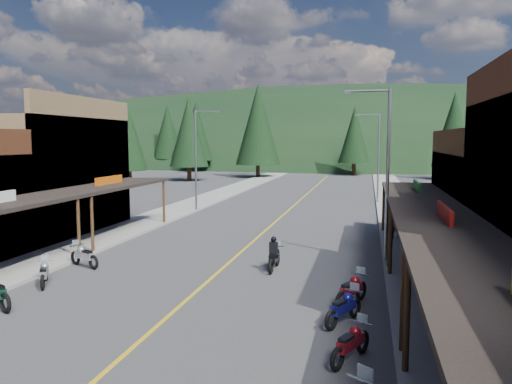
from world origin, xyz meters
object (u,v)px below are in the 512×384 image
Objects in this scene: bike_east_6 at (351,342)px; streetlight_3 at (377,154)px; streetlight_2 at (385,167)px; pine_1 at (196,131)px; pine_10 at (189,132)px; rider_on_bike at (274,256)px; pine_8 at (128,137)px; bike_west_8 at (44,272)px; bike_east_7 at (344,306)px; pine_4 at (454,129)px; pine_7 at (168,132)px; pedestrian_east_a at (490,370)px; streetlight_1 at (197,155)px; pine_3 at (354,135)px; bike_west_9 at (84,255)px; pine_2 at (258,124)px; pine_0 at (92,135)px; shop_west_3 at (33,175)px; bike_east_8 at (351,289)px; pedestrian_east_b at (392,222)px.

streetlight_3 is at bearing 114.44° from bike_east_6.
streetlight_2 is 0.64× the size of pine_1.
pine_10 is at bearing 141.29° from streetlight_3.
pine_8 is at bearing 126.03° from rider_on_bike.
bike_west_8 is 0.94× the size of bike_east_7.
pine_1 is 1.00× the size of pine_4.
pine_7 reaches higher than pedestrian_east_a.
bike_east_7 is (37.58, -76.24, -6.67)m from pine_7.
bike_west_8 is (17.92, -68.64, -6.70)m from pine_1.
pine_3 is at bearing 76.02° from streetlight_1.
streetlight_3 is (0.00, 22.00, 0.00)m from streetlight_2.
pine_1 is 68.46m from bike_west_9.
pine_8 is (-28.95, 10.00, 1.52)m from streetlight_3.
pine_2 is at bearing 108.73° from streetlight_2.
rider_on_bike is (42.30, -56.36, -5.86)m from pine_0.
rider_on_bike is at bearing -65.42° from pine_10.
shop_west_3 is 24.43m from bike_east_6.
streetlight_3 is 0.80× the size of pine_8.
shop_west_3 is 17.29m from rider_on_bike.
pine_3 is 1.10× the size of pine_8.
shop_west_3 reaches higher than bike_west_9.
streetlight_3 is 4.50× the size of pedestrian_east_a.
shop_west_3 is at bearing 161.37° from rider_on_bike.
shop_west_3 is at bearing -74.03° from pine_8.
pine_4 is at bearing 26.57° from pine_8.
pine_0 is at bearing 129.29° from pine_8.
pedestrian_east_a is at bearing -82.19° from streetlight_2.
pine_1 and pine_7 have the same top height.
pine_10 is at bearing 115.36° from rider_on_bike.
shop_west_3 is 0.94× the size of pine_10.
pine_10 reaches higher than streetlight_1.
pine_2 is 6.85× the size of rider_on_bike.
bike_east_7 is at bearing 122.91° from bike_east_6.
streetlight_3 is (20.74, 18.70, 0.94)m from shop_west_3.
bike_east_8 is (0.18, 1.85, 0.02)m from bike_east_7.
bike_east_6 is at bearing -64.35° from pine_7.
pine_10 is 45.11m from pedestrian_east_b.
pedestrian_east_a is (14.84, -9.19, 0.47)m from bike_west_9.
pine_0 is 5.38× the size of rider_on_bike.
bike_west_8 is at bearing -134.79° from pedestrian_east_a.
streetlight_2 is at bearing -9.04° from shop_west_3.
streetlight_3 reaches higher than rider_on_bike.
rider_on_bike is (-3.59, 8.51, 0.08)m from bike_east_6.
pine_7 is (-22.00, 18.00, -0.75)m from pine_2.
pine_10 reaches higher than bike_east_7.
pine_3 is 66.52m from bike_east_7.
streetlight_1 is (6.83, 10.70, 0.94)m from shop_west_3.
pine_7 is at bearing 78.74° from bike_west_8.
rider_on_bike is at bearing -54.74° from pine_8.
pine_10 reaches higher than bike_west_9.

